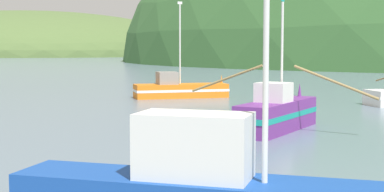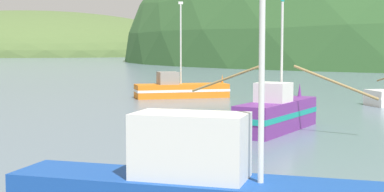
{
  "view_description": "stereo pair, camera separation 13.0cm",
  "coord_description": "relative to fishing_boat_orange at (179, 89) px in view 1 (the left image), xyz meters",
  "views": [
    {
      "loc": [
        10.89,
        1.95,
        4.06
      ],
      "look_at": [
        7.35,
        32.26,
        1.4
      ],
      "focal_mm": 53.59,
      "sensor_mm": 36.0,
      "label": 1
    },
    {
      "loc": [
        11.01,
        1.97,
        4.06
      ],
      "look_at": [
        7.35,
        32.26,
        1.4
      ],
      "focal_mm": 53.59,
      "sensor_mm": 36.0,
      "label": 2
    }
  ],
  "objects": [
    {
      "name": "fishing_boat_purple",
      "position": [
        7.12,
        -17.13,
        0.19
      ],
      "size": [
        8.73,
        6.72,
        6.4
      ],
      "rotation": [
        0.0,
        0.0,
        1.15
      ],
      "color": "#6B2D84",
      "rests_on": "ground"
    },
    {
      "name": "fishing_boat_orange",
      "position": [
        0.0,
        0.0,
        0.0
      ],
      "size": [
        7.67,
        4.74,
        7.53
      ],
      "rotation": [
        0.0,
        0.0,
        0.38
      ],
      "color": "orange",
      "rests_on": "ground"
    },
    {
      "name": "hill_mid_right",
      "position": [
        -99.82,
        208.1,
        -0.67
      ],
      "size": [
        165.72,
        132.57,
        40.04
      ],
      "primitive_type": "ellipsoid",
      "color": "#516B38",
      "rests_on": "ground"
    }
  ]
}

